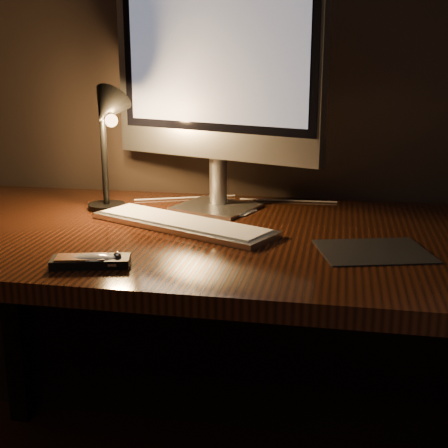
% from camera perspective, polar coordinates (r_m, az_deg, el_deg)
% --- Properties ---
extents(desk, '(1.60, 0.75, 0.75)m').
position_cam_1_polar(desk, '(1.48, 1.64, -4.89)').
color(desk, '#38190C').
rests_on(desk, ground).
extents(monitor, '(0.54, 0.24, 0.60)m').
position_cam_1_polar(monitor, '(1.54, -0.83, 14.25)').
color(monitor, silver).
rests_on(monitor, desk).
extents(keyboard, '(0.47, 0.31, 0.02)m').
position_cam_1_polar(keyboard, '(1.42, -3.83, 0.05)').
color(keyboard, silver).
rests_on(keyboard, desk).
extents(mousepad, '(0.25, 0.22, 0.00)m').
position_cam_1_polar(mousepad, '(1.28, 13.52, -2.43)').
color(mousepad, black).
rests_on(mousepad, desk).
extents(mouse, '(0.10, 0.06, 0.02)m').
position_cam_1_polar(mouse, '(1.18, -11.80, -3.43)').
color(mouse, white).
rests_on(mouse, desk).
extents(media_remote, '(0.15, 0.09, 0.03)m').
position_cam_1_polar(media_remote, '(1.19, -12.11, -3.35)').
color(media_remote, black).
rests_on(media_remote, desk).
extents(papers, '(0.13, 0.11, 0.01)m').
position_cam_1_polar(papers, '(1.57, 0.74, 1.32)').
color(papers, white).
rests_on(papers, desk).
extents(desk_lamp, '(0.14, 0.16, 0.32)m').
position_cam_1_polar(desk_lamp, '(1.55, -10.68, 8.75)').
color(desk_lamp, black).
rests_on(desk_lamp, desk).
extents(cable, '(0.53, 0.10, 0.00)m').
position_cam_1_polar(cable, '(1.68, 1.07, 2.19)').
color(cable, white).
rests_on(cable, desk).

